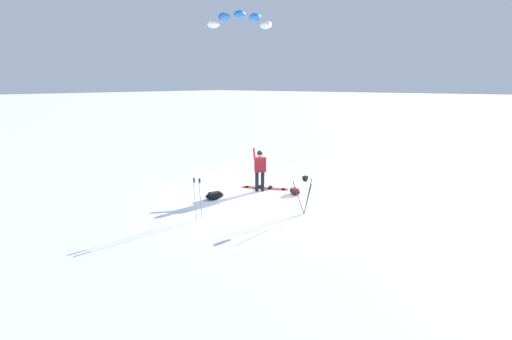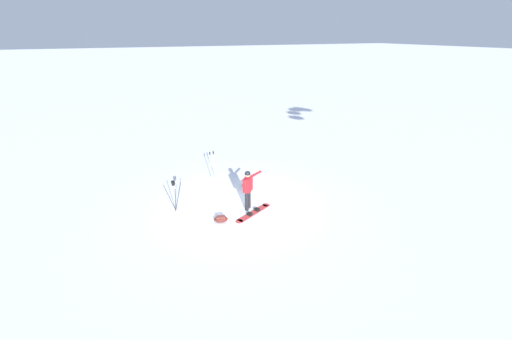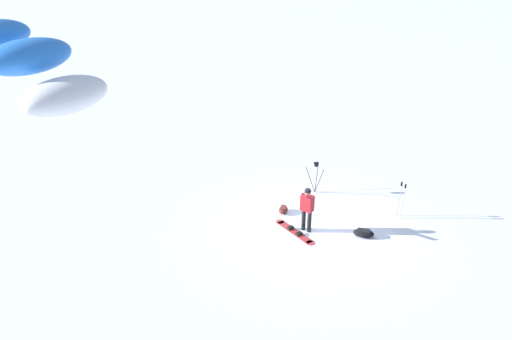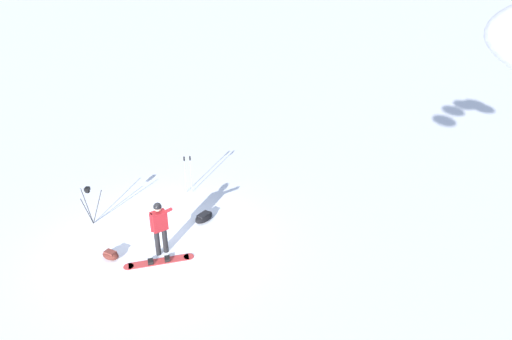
{
  "view_description": "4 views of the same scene",
  "coord_description": "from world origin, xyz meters",
  "views": [
    {
      "loc": [
        7.56,
        -9.51,
        4.01
      ],
      "look_at": [
        0.03,
        -0.1,
        0.99
      ],
      "focal_mm": 24.29,
      "sensor_mm": 36.0,
      "label": 1
    },
    {
      "loc": [
        4.22,
        10.99,
        6.36
      ],
      "look_at": [
        -0.58,
        0.53,
        1.59
      ],
      "focal_mm": 23.51,
      "sensor_mm": 36.0,
      "label": 2
    },
    {
      "loc": [
        -14.69,
        4.66,
        9.43
      ],
      "look_at": [
        -2.57,
        2.58,
        3.5
      ],
      "focal_mm": 37.01,
      "sensor_mm": 36.0,
      "label": 3
    },
    {
      "loc": [
        -4.65,
        10.25,
        7.82
      ],
      "look_at": [
        -3.4,
        3.43,
        4.3
      ],
      "focal_mm": 32.77,
      "sensor_mm": 36.0,
      "label": 4
    }
  ],
  "objects": [
    {
      "name": "ski_poles",
      "position": [
        0.06,
        -2.94,
        0.85
      ],
      "size": [
        0.24,
        0.19,
        1.3
      ],
      "color": "gray",
      "rests_on": "ground_plane"
    },
    {
      "name": "snowboard",
      "position": [
        -0.31,
        0.89,
        0.02
      ],
      "size": [
        1.7,
        0.97,
        0.1
      ],
      "color": "#B23333",
      "rests_on": "ground_plane"
    },
    {
      "name": "gear_bag_large",
      "position": [
        1.02,
        0.98,
        0.12
      ],
      "size": [
        0.57,
        0.45,
        0.23
      ],
      "color": "#4C1E19",
      "rests_on": "ground_plane"
    },
    {
      "name": "snowboarder",
      "position": [
        -0.26,
        0.5,
        0.95
      ],
      "size": [
        0.73,
        0.48,
        1.61
      ],
      "color": "black",
      "rests_on": "ground_plane"
    },
    {
      "name": "camera_tripod",
      "position": [
        2.32,
        -0.52,
        0.89
      ],
      "size": [
        0.69,
        0.61,
        1.24
      ],
      "color": "#262628",
      "rests_on": "ground_plane"
    },
    {
      "name": "ground_plane",
      "position": [
        0.0,
        0.0,
        0.0
      ],
      "size": [
        300.0,
        300.0,
        0.0
      ],
      "primitive_type": "plane",
      "color": "white"
    },
    {
      "name": "gear_bag_small",
      "position": [
        -0.93,
        -1.26,
        0.14
      ],
      "size": [
        0.61,
        0.77,
        0.25
      ],
      "color": "black",
      "rests_on": "ground_plane"
    }
  ]
}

